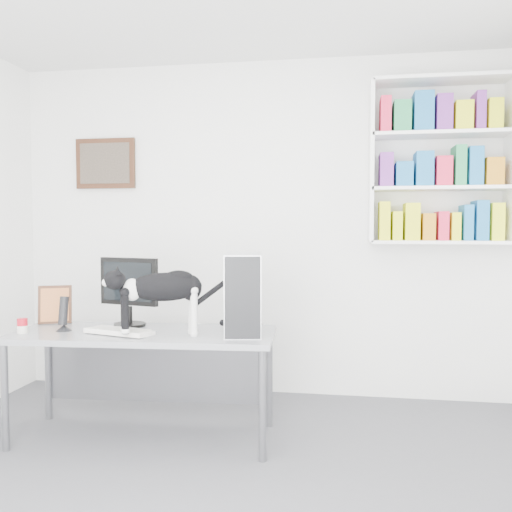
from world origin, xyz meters
name	(u,v)px	position (x,y,z in m)	size (l,w,h in m)	color
room	(188,229)	(0.00, 0.00, 1.35)	(4.01, 4.01, 2.70)	#4F4F54
bookshelf	(440,162)	(1.40, 1.85, 1.85)	(1.03, 0.28, 1.24)	white
wall_art	(105,164)	(-1.30, 1.97, 1.90)	(0.52, 0.04, 0.42)	#472316
desk	(145,385)	(-0.56, 0.90, 0.35)	(1.66, 0.65, 0.69)	gray
monitor	(129,291)	(-0.73, 1.06, 0.93)	(0.44, 0.21, 0.47)	black
keyboard	(119,331)	(-0.68, 0.79, 0.71)	(0.43, 0.16, 0.03)	white
pc_tower	(244,293)	(0.07, 0.99, 0.94)	(0.22, 0.50, 0.50)	silver
speaker	(64,313)	(-1.08, 0.84, 0.81)	(0.10, 0.10, 0.23)	black
leaning_print	(55,304)	(-1.28, 1.08, 0.83)	(0.22, 0.09, 0.27)	#472316
soup_can	(22,326)	(-1.30, 0.72, 0.74)	(0.06, 0.06, 0.09)	red
cat	(162,303)	(-0.39, 0.76, 0.90)	(0.67, 0.18, 0.41)	black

